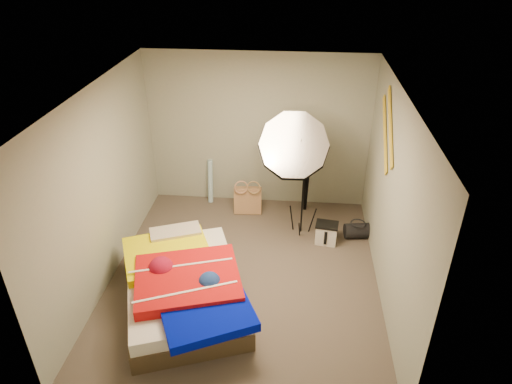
# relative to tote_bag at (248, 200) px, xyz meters

# --- Properties ---
(floor) EXTENTS (4.00, 4.00, 0.00)m
(floor) POSITION_rel_tote_bag_xyz_m (0.13, -1.59, -0.22)
(floor) COLOR brown
(floor) RESTS_ON ground
(ceiling) EXTENTS (4.00, 4.00, 0.00)m
(ceiling) POSITION_rel_tote_bag_xyz_m (0.13, -1.59, 2.28)
(ceiling) COLOR silver
(ceiling) RESTS_ON wall_back
(wall_back) EXTENTS (3.50, 0.00, 3.50)m
(wall_back) POSITION_rel_tote_bag_xyz_m (0.13, 0.41, 1.03)
(wall_back) COLOR gray
(wall_back) RESTS_ON floor
(wall_front) EXTENTS (3.50, 0.00, 3.50)m
(wall_front) POSITION_rel_tote_bag_xyz_m (0.13, -3.59, 1.03)
(wall_front) COLOR gray
(wall_front) RESTS_ON floor
(wall_left) EXTENTS (0.00, 4.00, 4.00)m
(wall_left) POSITION_rel_tote_bag_xyz_m (-1.62, -1.59, 1.03)
(wall_left) COLOR gray
(wall_left) RESTS_ON floor
(wall_right) EXTENTS (0.00, 4.00, 4.00)m
(wall_right) POSITION_rel_tote_bag_xyz_m (1.88, -1.59, 1.03)
(wall_right) COLOR gray
(wall_right) RESTS_ON floor
(tote_bag) EXTENTS (0.45, 0.22, 0.45)m
(tote_bag) POSITION_rel_tote_bag_xyz_m (0.00, 0.00, 0.00)
(tote_bag) COLOR tan
(tote_bag) RESTS_ON floor
(wrapping_roll) EXTENTS (0.09, 0.21, 0.74)m
(wrapping_roll) POSITION_rel_tote_bag_xyz_m (-0.66, 0.31, 0.15)
(wrapping_roll) COLOR #5D9EBB
(wrapping_roll) RESTS_ON floor
(camera_case) EXTENTS (0.33, 0.25, 0.30)m
(camera_case) POSITION_rel_tote_bag_xyz_m (1.24, -0.73, -0.07)
(camera_case) COLOR silver
(camera_case) RESTS_ON floor
(duffel_bag) EXTENTS (0.40, 0.28, 0.23)m
(duffel_bag) POSITION_rel_tote_bag_xyz_m (1.70, -0.55, -0.11)
(duffel_bag) COLOR black
(duffel_bag) RESTS_ON floor
(wall_stripe_upper) EXTENTS (0.02, 0.91, 0.78)m
(wall_stripe_upper) POSITION_rel_tote_bag_xyz_m (1.86, -0.99, 1.73)
(wall_stripe_upper) COLOR gold
(wall_stripe_upper) RESTS_ON wall_right
(wall_stripe_lower) EXTENTS (0.02, 0.91, 0.78)m
(wall_stripe_lower) POSITION_rel_tote_bag_xyz_m (1.86, -0.74, 1.53)
(wall_stripe_lower) COLOR gold
(wall_stripe_lower) RESTS_ON wall_right
(bed) EXTENTS (1.94, 2.26, 0.56)m
(bed) POSITION_rel_tote_bag_xyz_m (-0.53, -2.17, 0.06)
(bed) COLOR #483825
(bed) RESTS_ON floor
(photo_umbrella) EXTENTS (1.18, 0.87, 2.04)m
(photo_umbrella) POSITION_rel_tote_bag_xyz_m (0.70, -0.60, 1.25)
(photo_umbrella) COLOR black
(photo_umbrella) RESTS_ON floor
(camera_tripod) EXTENTS (0.07, 0.07, 1.17)m
(camera_tripod) POSITION_rel_tote_bag_xyz_m (0.93, 0.17, 0.45)
(camera_tripod) COLOR black
(camera_tripod) RESTS_ON floor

